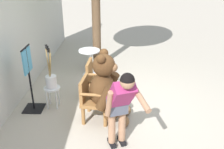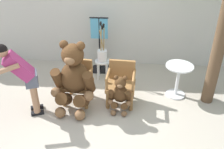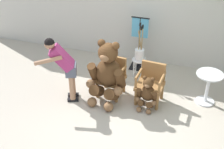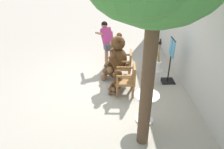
# 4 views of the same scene
# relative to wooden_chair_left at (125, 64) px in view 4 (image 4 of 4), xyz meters

# --- Properties ---
(ground_plane) EXTENTS (60.00, 60.00, 0.00)m
(ground_plane) POSITION_rel_wooden_chair_left_xyz_m (0.43, -0.62, -0.46)
(ground_plane) COLOR #B2A899
(back_wall) EXTENTS (10.00, 0.16, 2.80)m
(back_wall) POSITION_rel_wooden_chair_left_xyz_m (0.43, 1.78, 0.94)
(back_wall) COLOR beige
(back_wall) RESTS_ON ground
(wooden_chair_left) EXTENTS (0.62, 0.58, 0.86)m
(wooden_chair_left) POSITION_rel_wooden_chair_left_xyz_m (0.00, 0.00, 0.00)
(wooden_chair_left) COLOR olive
(wooden_chair_left) RESTS_ON ground
(wooden_chair_right) EXTENTS (0.59, 0.56, 0.86)m
(wooden_chair_right) POSITION_rel_wooden_chair_left_xyz_m (0.87, 0.00, 0.00)
(wooden_chair_right) COLOR olive
(wooden_chair_right) RESTS_ON ground
(teddy_bear_large) EXTENTS (0.85, 0.83, 1.40)m
(teddy_bear_large) POSITION_rel_wooden_chair_left_xyz_m (-0.02, -0.26, 0.22)
(teddy_bear_large) COLOR #4C3019
(teddy_bear_large) RESTS_ON ground
(teddy_bear_small) EXTENTS (0.45, 0.44, 0.75)m
(teddy_bear_small) POSITION_rel_wooden_chair_left_xyz_m (0.86, -0.28, -0.09)
(teddy_bear_small) COLOR #4C3019
(teddy_bear_small) RESTS_ON ground
(person_visitor) EXTENTS (0.76, 0.67, 1.47)m
(person_visitor) POSITION_rel_wooden_chair_left_xyz_m (-0.88, -0.52, 0.43)
(person_visitor) COLOR black
(person_visitor) RESTS_ON ground
(white_stool) EXTENTS (0.34, 0.34, 0.46)m
(white_stool) POSITION_rel_wooden_chair_left_xyz_m (0.40, 0.90, -0.11)
(white_stool) COLOR silver
(white_stool) RESTS_ON ground
(brush_bucket) EXTENTS (0.22, 0.22, 0.93)m
(brush_bucket) POSITION_rel_wooden_chair_left_xyz_m (0.40, 0.90, 0.18)
(brush_bucket) COLOR white
(brush_bucket) RESTS_ON white_stool
(round_side_table) EXTENTS (0.56, 0.56, 0.72)m
(round_side_table) POSITION_rel_wooden_chair_left_xyz_m (2.04, 0.30, -0.01)
(round_side_table) COLOR silver
(round_side_table) RESTS_ON ground
(clothing_display_stand) EXTENTS (0.44, 0.40, 1.36)m
(clothing_display_stand) POSITION_rel_wooden_chair_left_xyz_m (0.29, 1.29, 0.26)
(clothing_display_stand) COLOR black
(clothing_display_stand) RESTS_ON ground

